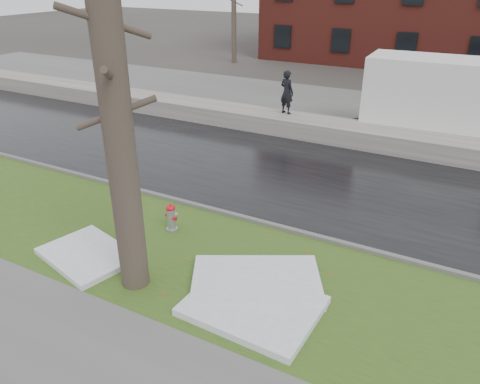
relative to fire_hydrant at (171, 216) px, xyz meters
The scene contains 16 objects.
ground 1.56m from the fire_hydrant, 16.47° to the left, with size 120.00×120.00×0.00m, color #47423D.
verge 1.71m from the fire_hydrant, 30.04° to the right, with size 60.00×4.50×0.04m, color #2F511B.
sidewalk 4.81m from the fire_hydrant, 72.65° to the right, with size 60.00×3.00×0.05m, color slate.
road 5.15m from the fire_hydrant, 73.80° to the left, with size 60.00×7.00×0.03m, color black.
parking_lot 13.51m from the fire_hydrant, 83.92° to the left, with size 60.00×9.00×0.03m, color slate.
curb 2.05m from the fire_hydrant, 44.85° to the left, with size 60.00×0.15×0.14m, color slate.
snowbank 9.23m from the fire_hydrant, 81.09° to the left, with size 60.00×1.60×0.75m, color #AAA49B.
bg_tree_left 24.96m from the fire_hydrant, 115.24° to the left, with size 1.40×1.62×6.50m.
bg_tree_center 26.97m from the fire_hydrant, 99.81° to the left, with size 1.40×1.62×6.50m.
fire_hydrant is the anchor object (origin of this frame).
tree 4.11m from the fire_hydrant, 73.93° to the right, with size 1.40×1.57×7.52m.
box_truck 12.49m from the fire_hydrant, 62.05° to the left, with size 9.86×2.58×3.28m.
worker 9.49m from the fire_hydrant, 94.78° to the left, with size 0.66×0.43×1.81m, color black.
snow_patch_near 3.84m from the fire_hydrant, 28.71° to the right, with size 2.60×2.00×0.16m, color white.
snow_patch_far 2.31m from the fire_hydrant, 116.66° to the right, with size 2.20×1.60×0.14m, color white.
snow_patch_side 3.25m from the fire_hydrant, 19.43° to the right, with size 2.80×1.80×0.18m, color white.
Camera 1 is at (5.30, -9.06, 6.35)m, focal length 35.00 mm.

